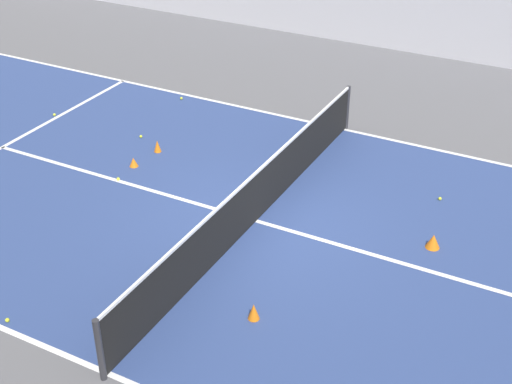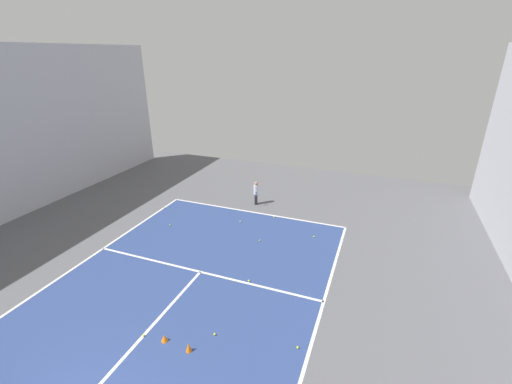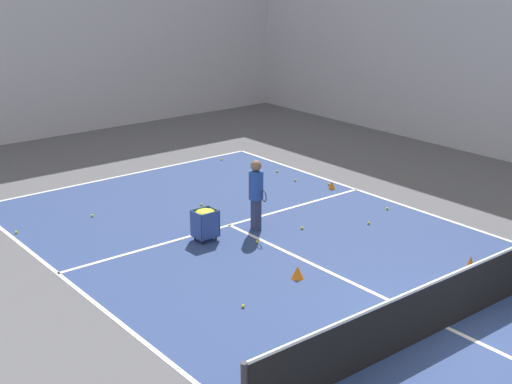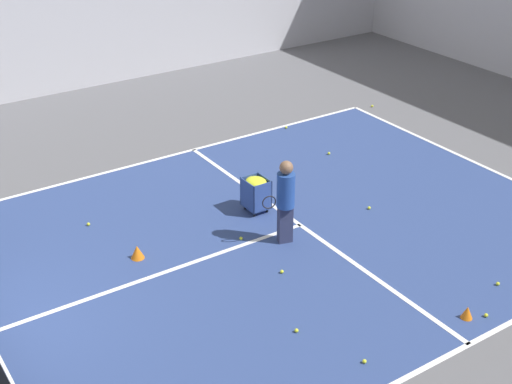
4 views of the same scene
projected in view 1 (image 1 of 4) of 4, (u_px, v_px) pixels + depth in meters
The scene contains 17 objects.
ground_plane at pixel (256, 221), 13.71m from camera, with size 40.00×40.00×0.00m, color #5B5B60.
court_playing_area at pixel (256, 221), 13.71m from camera, with size 9.10×24.01×0.00m.
line_sideline_left at pixel (344, 129), 17.16m from camera, with size 0.10×24.01×0.00m, color white.
line_sideline_right at pixel (108, 374), 10.26m from camera, with size 0.10×24.01×0.00m, color white.
line_service_near at pixel (2, 147), 16.36m from camera, with size 9.10×0.10×0.00m, color white.
line_centre_service at pixel (256, 221), 13.71m from camera, with size 0.10×13.21×0.00m, color white.
tennis_net at pixel (256, 196), 13.42m from camera, with size 9.40×0.10×1.09m.
training_cone_0 at pixel (157, 146), 16.11m from camera, with size 0.17×0.17×0.28m, color orange.
training_cone_1 at pixel (254, 311), 11.21m from camera, with size 0.19×0.19×0.29m, color orange.
training_cone_3 at pixel (433, 241), 12.89m from camera, with size 0.26×0.26×0.27m, color orange.
training_cone_4 at pixel (134, 162), 15.53m from camera, with size 0.19×0.19×0.21m, color orange.
tennis_ball_5 at pixel (181, 98), 18.69m from camera, with size 0.07×0.07×0.07m, color yellow.
tennis_ball_11 at pixel (440, 199), 14.35m from camera, with size 0.07×0.07×0.07m, color yellow.
tennis_ball_15 at pixel (141, 136), 16.77m from camera, with size 0.07×0.07×0.07m, color yellow.
tennis_ball_20 at pixel (7, 320), 11.20m from camera, with size 0.07×0.07×0.07m, color yellow.
tennis_ball_21 at pixel (118, 179), 15.04m from camera, with size 0.07×0.07×0.07m, color yellow.
tennis_ball_23 at pixel (54, 115), 17.82m from camera, with size 0.07×0.07×0.07m, color yellow.
Camera 1 is at (10.15, 5.37, 7.52)m, focal length 50.00 mm.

